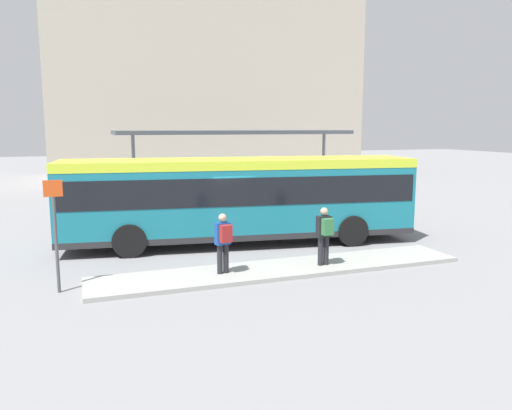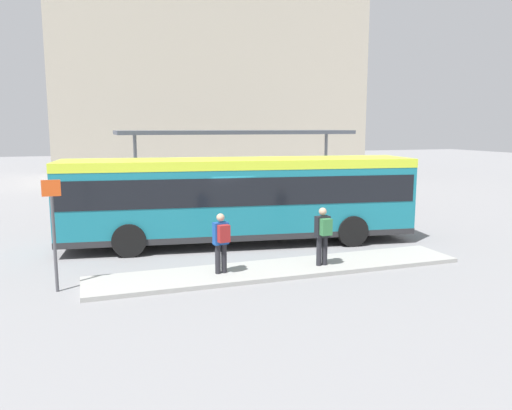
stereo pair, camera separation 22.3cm
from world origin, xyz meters
The scene contains 12 objects.
ground_plane centered at (0.00, 0.00, 0.00)m, with size 120.00×120.00×0.00m, color gray.
curb_island centered at (0.08, -3.66, 0.06)m, with size 10.81×1.80×0.12m.
city_bus centered at (0.01, 0.00, 1.75)m, with size 12.25×4.09×2.98m.
pedestrian_waiting centered at (1.27, -3.90, 1.08)m, with size 0.42×0.44×1.68m.
pedestrian_companion centered at (-1.67, -3.70, 1.07)m, with size 0.43×0.46×1.65m.
bicycle_white centered at (8.66, 3.95, 0.39)m, with size 0.48×1.80×0.78m.
bicycle_black centered at (8.65, 4.66, 0.33)m, with size 0.48×1.54×0.66m.
bicycle_orange centered at (8.62, 5.37, 0.36)m, with size 0.48×1.67×0.72m.
station_shelter centered at (2.00, 6.87, 3.75)m, with size 11.36×2.96×3.90m.
potted_planter_near_shelter centered at (5.09, 4.24, 0.66)m, with size 0.74×0.74×1.26m.
platform_sign centered at (-5.86, -3.47, 1.56)m, with size 0.44×0.08×2.80m.
station_building centered at (4.47, 24.27, 7.22)m, with size 22.98×12.46×14.44m.
Camera 1 is at (-5.31, -16.32, 4.06)m, focal length 35.00 mm.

